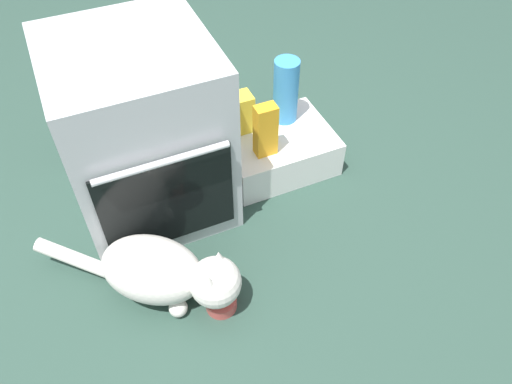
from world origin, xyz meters
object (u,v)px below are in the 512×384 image
pantry_cabinet (276,149)px  water_bottle (286,91)px  oven (142,133)px  food_bowl (221,302)px  juice_carton (266,130)px  snack_bag (239,113)px  cat (164,272)px

pantry_cabinet → water_bottle: bearing=48.1°
oven → food_bowl: oven is taller
pantry_cabinet → juice_carton: bearing=-138.9°
oven → water_bottle: (0.65, 0.08, -0.05)m
juice_carton → snack_bag: juice_carton is taller
water_bottle → oven: bearing=-173.3°
juice_carton → snack_bag: 0.19m
oven → juice_carton: size_ratio=3.10×
cat → water_bottle: size_ratio=2.21×
pantry_cabinet → juice_carton: 0.24m
water_bottle → snack_bag: size_ratio=1.67×
water_bottle → snack_bag: bearing=177.5°
pantry_cabinet → food_bowl: (-0.50, -0.60, -0.06)m
cat → snack_bag: (0.52, 0.57, 0.13)m
cat → juice_carton: bearing=73.7°
juice_carton → oven: bearing=168.6°
pantry_cabinet → cat: bearing=-144.8°
oven → cat: (-0.09, -0.48, -0.23)m
water_bottle → cat: bearing=-143.1°
food_bowl → juice_carton: juice_carton is taller
oven → pantry_cabinet: bearing=-1.3°
water_bottle → food_bowl: bearing=-130.2°
juice_carton → water_bottle: bearing=44.5°
food_bowl → cat: 0.23m
pantry_cabinet → snack_bag: (-0.14, 0.10, 0.18)m
oven → cat: 0.54m
oven → snack_bag: bearing=11.2°
food_bowl → water_bottle: (0.58, 0.69, 0.30)m
water_bottle → snack_bag: water_bottle is taller
oven → water_bottle: oven is taller
oven → water_bottle: bearing=6.7°
pantry_cabinet → juice_carton: (-0.10, -0.08, 0.21)m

